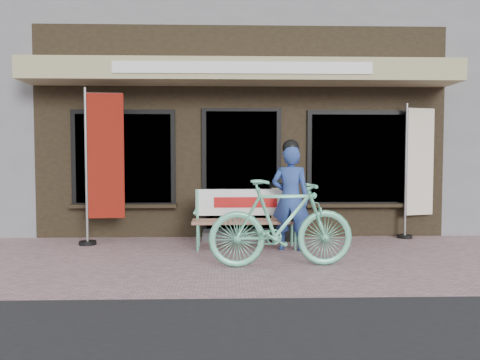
{
  "coord_description": "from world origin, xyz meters",
  "views": [
    {
      "loc": [
        -0.26,
        -6.0,
        1.4
      ],
      "look_at": [
        -0.06,
        0.7,
        1.05
      ],
      "focal_mm": 35.0,
      "sensor_mm": 36.0,
      "label": 1
    }
  ],
  "objects_px": {
    "person": "(291,196)",
    "menu_stand": "(284,212)",
    "bench": "(246,213)",
    "nobori_red": "(103,164)",
    "bicycle": "(281,223)",
    "nobori_cream": "(417,169)"
  },
  "relations": [
    {
      "from": "bench",
      "to": "bicycle",
      "type": "bearing_deg",
      "value": -73.8
    },
    {
      "from": "bicycle",
      "to": "menu_stand",
      "type": "bearing_deg",
      "value": -12.14
    },
    {
      "from": "nobori_red",
      "to": "person",
      "type": "bearing_deg",
      "value": -15.01
    },
    {
      "from": "bench",
      "to": "menu_stand",
      "type": "height_order",
      "value": "menu_stand"
    },
    {
      "from": "menu_stand",
      "to": "nobori_red",
      "type": "bearing_deg",
      "value": -170.92
    },
    {
      "from": "bench",
      "to": "nobori_cream",
      "type": "relative_size",
      "value": 0.72
    },
    {
      "from": "bench",
      "to": "bicycle",
      "type": "distance_m",
      "value": 1.33
    },
    {
      "from": "bench",
      "to": "person",
      "type": "height_order",
      "value": "person"
    },
    {
      "from": "bench",
      "to": "nobori_red",
      "type": "height_order",
      "value": "nobori_red"
    },
    {
      "from": "bench",
      "to": "menu_stand",
      "type": "relative_size",
      "value": 1.7
    },
    {
      "from": "person",
      "to": "nobori_red",
      "type": "bearing_deg",
      "value": -175.5
    },
    {
      "from": "menu_stand",
      "to": "person",
      "type": "bearing_deg",
      "value": -82.22
    },
    {
      "from": "menu_stand",
      "to": "nobori_cream",
      "type": "bearing_deg",
      "value": 14.76
    },
    {
      "from": "bicycle",
      "to": "nobori_cream",
      "type": "height_order",
      "value": "nobori_cream"
    },
    {
      "from": "person",
      "to": "nobori_red",
      "type": "relative_size",
      "value": 0.67
    },
    {
      "from": "bicycle",
      "to": "menu_stand",
      "type": "relative_size",
      "value": 1.91
    },
    {
      "from": "person",
      "to": "menu_stand",
      "type": "xyz_separation_m",
      "value": [
        -0.02,
        0.65,
        -0.31
      ]
    },
    {
      "from": "person",
      "to": "menu_stand",
      "type": "bearing_deg",
      "value": 106.05
    },
    {
      "from": "bench",
      "to": "nobori_cream",
      "type": "bearing_deg",
      "value": 13.43
    },
    {
      "from": "nobori_red",
      "to": "nobori_cream",
      "type": "distance_m",
      "value": 5.21
    },
    {
      "from": "bench",
      "to": "menu_stand",
      "type": "xyz_separation_m",
      "value": [
        0.63,
        0.42,
        -0.03
      ]
    },
    {
      "from": "bicycle",
      "to": "menu_stand",
      "type": "distance_m",
      "value": 1.71
    }
  ]
}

